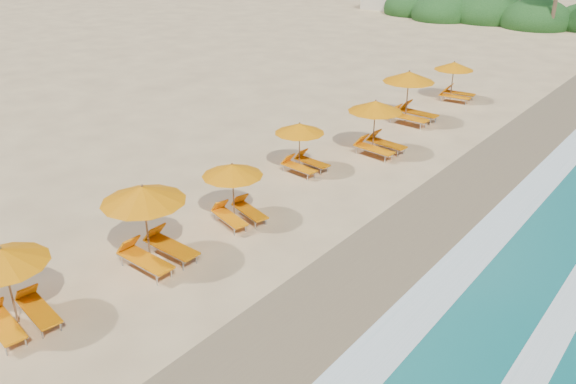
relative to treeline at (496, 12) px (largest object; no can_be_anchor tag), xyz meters
name	(u,v)px	position (x,y,z in m)	size (l,w,h in m)	color
ground	(288,225)	(9.94, -45.51, -1.00)	(160.00, 160.00, 0.00)	#DCBC81
wet_sand	(396,265)	(13.94, -45.51, -0.99)	(4.00, 160.00, 0.01)	olive
surf_foam	(487,299)	(16.64, -45.51, -0.97)	(4.00, 160.00, 0.01)	white
station_2	(11,284)	(7.97, -53.72, 0.23)	(2.57, 2.44, 2.18)	olive
station_3	(150,221)	(8.28, -49.74, 0.38)	(2.66, 2.45, 2.46)	olive
station_4	(236,190)	(8.41, -46.34, 0.15)	(2.55, 2.48, 2.04)	olive
station_5	(302,144)	(7.54, -41.58, 0.13)	(2.30, 2.16, 2.01)	olive
station_6	(378,124)	(8.86, -38.04, 0.32)	(2.70, 2.54, 2.35)	olive
station_7	(411,94)	(7.97, -33.32, 0.45)	(2.84, 2.64, 2.58)	olive
station_8	(456,79)	(8.09, -28.27, 0.22)	(2.49, 2.34, 2.18)	olive
treeline	(496,12)	(0.00, 0.00, 0.00)	(25.80, 8.80, 9.74)	#163D14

